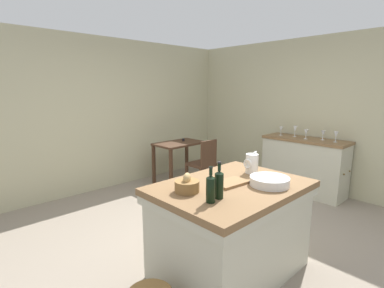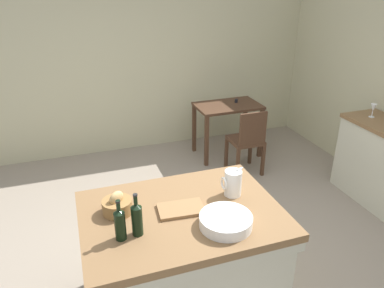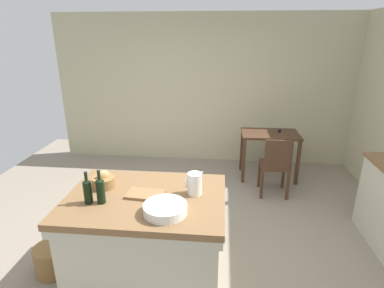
{
  "view_description": "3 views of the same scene",
  "coord_description": "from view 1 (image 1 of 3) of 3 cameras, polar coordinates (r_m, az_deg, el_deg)",
  "views": [
    {
      "loc": [
        -2.35,
        -2.12,
        1.75
      ],
      "look_at": [
        0.12,
        0.51,
        1.05
      ],
      "focal_mm": 27.06,
      "sensor_mm": 36.0,
      "label": 1
    },
    {
      "loc": [
        -0.98,
        -2.6,
        2.41
      ],
      "look_at": [
        0.03,
        0.33,
        0.99
      ],
      "focal_mm": 34.46,
      "sensor_mm": 36.0,
      "label": 2
    },
    {
      "loc": [
        0.31,
        -2.9,
        2.25
      ],
      "look_at": [
        -0.03,
        0.55,
        1.01
      ],
      "focal_mm": 28.89,
      "sensor_mm": 36.0,
      "label": 3
    }
  ],
  "objects": [
    {
      "name": "ground_plane",
      "position": [
        3.62,
        4.32,
        -18.04
      ],
      "size": [
        6.76,
        6.76,
        0.0
      ],
      "primitive_type": "plane",
      "color": "gray"
    },
    {
      "name": "wall_back",
      "position": [
        5.29,
        -16.82,
        5.59
      ],
      "size": [
        5.32,
        0.12,
        2.6
      ],
      "primitive_type": "cube",
      "color": "#B7B28E",
      "rests_on": "ground"
    },
    {
      "name": "wall_right",
      "position": [
        5.41,
        23.55,
        5.25
      ],
      "size": [
        0.12,
        5.2,
        2.6
      ],
      "primitive_type": "cube",
      "color": "#B7B28E",
      "rests_on": "ground"
    },
    {
      "name": "island_table",
      "position": [
        2.87,
        7.59,
        -15.57
      ],
      "size": [
        1.42,
        1.03,
        0.88
      ],
      "color": "brown",
      "rests_on": "ground"
    },
    {
      "name": "side_cabinet",
      "position": [
        5.25,
        21.15,
        -3.97
      ],
      "size": [
        0.52,
        1.37,
        0.93
      ],
      "color": "brown",
      "rests_on": "ground"
    },
    {
      "name": "writing_desk",
      "position": [
        5.4,
        -2.52,
        -1.0
      ],
      "size": [
        0.91,
        0.57,
        0.81
      ],
      "color": "#472D1E",
      "rests_on": "ground"
    },
    {
      "name": "wooden_chair",
      "position": [
        4.99,
        2.29,
        -3.76
      ],
      "size": [
        0.4,
        0.4,
        0.9
      ],
      "color": "#472D1E",
      "rests_on": "ground"
    },
    {
      "name": "pitcher",
      "position": [
        3.07,
        11.7,
        -3.74
      ],
      "size": [
        0.17,
        0.13,
        0.24
      ],
      "color": "white",
      "rests_on": "island_table"
    },
    {
      "name": "wash_bowl",
      "position": [
        2.74,
        15.03,
        -7.09
      ],
      "size": [
        0.36,
        0.36,
        0.08
      ],
      "primitive_type": "cylinder",
      "color": "white",
      "rests_on": "island_table"
    },
    {
      "name": "bread_basket",
      "position": [
        2.48,
        -1.0,
        -8.12
      ],
      "size": [
        0.21,
        0.21,
        0.17
      ],
      "color": "olive",
      "rests_on": "island_table"
    },
    {
      "name": "cutting_board",
      "position": [
        2.72,
        7.59,
        -7.58
      ],
      "size": [
        0.34,
        0.23,
        0.02
      ],
      "primitive_type": "cube",
      "rotation": [
        0.0,
        0.0,
        -0.08
      ],
      "color": "olive",
      "rests_on": "island_table"
    },
    {
      "name": "wine_bottle_dark",
      "position": [
        2.34,
        5.35,
        -7.79
      ],
      "size": [
        0.07,
        0.07,
        0.3
      ],
      "color": "black",
      "rests_on": "island_table"
    },
    {
      "name": "wine_bottle_amber",
      "position": [
        2.25,
        3.69,
        -8.64
      ],
      "size": [
        0.07,
        0.07,
        0.29
      ],
      "color": "black",
      "rests_on": "island_table"
    },
    {
      "name": "wine_glass_far_left",
      "position": [
        4.96,
        26.51,
        1.63
      ],
      "size": [
        0.07,
        0.07,
        0.17
      ],
      "color": "white",
      "rests_on": "side_cabinet"
    },
    {
      "name": "wine_glass_left",
      "position": [
        5.09,
        24.43,
        1.89
      ],
      "size": [
        0.07,
        0.07,
        0.15
      ],
      "color": "white",
      "rests_on": "side_cabinet"
    },
    {
      "name": "wine_glass_middle",
      "position": [
        5.08,
        21.53,
        2.14
      ],
      "size": [
        0.07,
        0.07,
        0.16
      ],
      "color": "white",
      "rests_on": "side_cabinet"
    },
    {
      "name": "wine_glass_right",
      "position": [
        5.26,
        19.65,
        2.77
      ],
      "size": [
        0.07,
        0.07,
        0.19
      ],
      "color": "white",
      "rests_on": "side_cabinet"
    },
    {
      "name": "wine_glass_far_right",
      "position": [
        5.34,
        17.15,
        2.79
      ],
      "size": [
        0.07,
        0.07,
        0.16
      ],
      "color": "white",
      "rests_on": "side_cabinet"
    }
  ]
}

